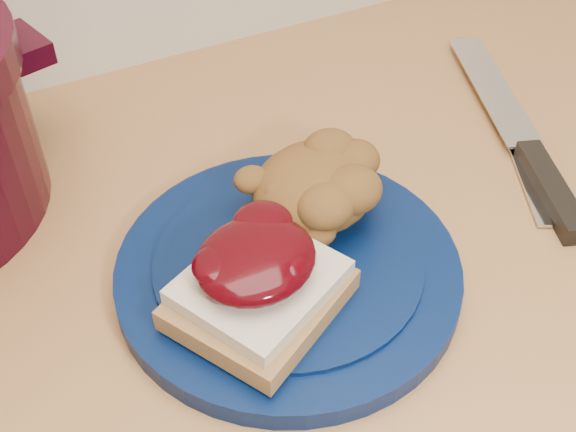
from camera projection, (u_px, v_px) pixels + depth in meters
name	position (u px, v px, depth m)	size (l,w,h in m)	color
plate	(288.00, 270.00, 0.60)	(0.28, 0.28, 0.02)	#04143C
sandwich	(258.00, 280.00, 0.53)	(0.16, 0.15, 0.06)	olive
stuffing_mound	(315.00, 187.00, 0.61)	(0.12, 0.10, 0.06)	brown
chef_knife	(533.00, 159.00, 0.70)	(0.15, 0.33, 0.02)	black
butter_knife	(522.00, 166.00, 0.70)	(0.17, 0.01, 0.00)	silver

